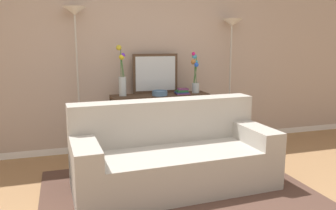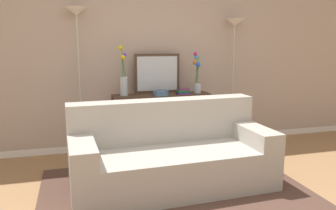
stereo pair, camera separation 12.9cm
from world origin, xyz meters
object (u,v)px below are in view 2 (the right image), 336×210
Objects in this scene: book_row_under_console at (139,149)px; floor_lamp_left at (78,41)px; floor_lamp_right at (234,47)px; fruit_bowl at (161,93)px; book_stack at (184,92)px; couch at (171,157)px; vase_tall_flowers at (123,77)px; wall_mirror at (157,74)px; console_table at (162,112)px; vase_short_flowers at (197,76)px.

floor_lamp_left is at bearing 172.79° from book_row_under_console.
floor_lamp_right is 8.93× the size of fruit_bowl.
floor_lamp_left is 1.51m from book_stack.
fruit_bowl is (0.17, 1.04, 0.52)m from couch.
floor_lamp_right is at bearing 2.82° from vase_tall_flowers.
book_row_under_console is at bearing 161.56° from fruit_bowl.
couch is 1.49m from wall_mirror.
fruit_bowl is (1.03, -0.19, -0.68)m from floor_lamp_left.
floor_lamp_right reaches higher than book_stack.
book_row_under_console is at bearing -176.22° from floor_lamp_right.
floor_lamp_right is 9.12× the size of book_stack.
book_row_under_console is (-0.33, -0.00, -0.49)m from console_table.
vase_tall_flowers is at bearing 166.82° from fruit_bowl.
book_stack is 0.45× the size of book_row_under_console.
vase_tall_flowers is 1.50× the size of book_row_under_console.
book_row_under_console is at bearing -4.49° from vase_tall_flowers.
console_table is 2.10× the size of wall_mirror.
book_stack reaches higher than console_table.
vase_tall_flowers is (-0.48, -0.12, -0.03)m from wall_mirror.
floor_lamp_left is at bearing -177.71° from wall_mirror.
book_row_under_console is at bearing -180.00° from console_table.
vase_tall_flowers is 0.53m from fruit_bowl.
fruit_bowl is 1.02× the size of book_stack.
floor_lamp_left is (-1.06, 0.09, 0.96)m from console_table.
wall_mirror is at bearing 13.98° from vase_tall_flowers.
vase_short_flowers is at bearing 9.52° from fruit_bowl.
book_row_under_console is (-1.41, -0.09, -1.37)m from floor_lamp_right.
floor_lamp_left is 9.64× the size of book_stack.
book_row_under_console is (0.74, -0.09, -1.45)m from floor_lamp_left.
book_stack is (-0.81, -0.19, -0.59)m from floor_lamp_right.
couch is at bearing -114.62° from book_stack.
floor_lamp_right is at bearing 43.69° from couch.
floor_lamp_left reaches higher than console_table.
vase_short_flowers reaches higher than book_row_under_console.
vase_short_flowers is (0.70, 1.13, 0.72)m from couch.
fruit_bowl is at bearing -170.40° from floor_lamp_right.
floor_lamp_left is 3.42× the size of vase_short_flowers.
fruit_bowl is (-0.01, -0.23, -0.24)m from wall_mirror.
wall_mirror is 0.55m from vase_short_flowers.
fruit_bowl is at bearing -10.48° from floor_lamp_left.
vase_tall_flowers reaches higher than console_table.
floor_lamp_right is (2.15, 0.00, -0.08)m from floor_lamp_left.
floor_lamp_right is 2.75× the size of vase_tall_flowers.
floor_lamp_right is 1.29m from fruit_bowl.
couch is 3.70× the size of vase_short_flowers.
console_table is (0.20, 1.14, 0.23)m from couch.
floor_lamp_left is 1.63m from vase_short_flowers.
book_stack is at bearing -18.34° from console_table.
console_table is at bearing -5.02° from floor_lamp_left.
floor_lamp_left is 0.73m from vase_tall_flowers.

